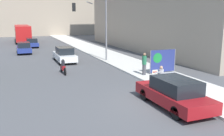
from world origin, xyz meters
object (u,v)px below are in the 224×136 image
at_px(protest_banner, 163,61).
at_px(traffic_light_pole, 94,20).
at_px(jogger_on_sidewalk, 144,64).
at_px(car_on_road_midblock, 24,48).
at_px(city_bus_on_road, 22,33).
at_px(motorcycle_on_road, 63,67).
at_px(parked_car_curbside, 174,93).
at_px(car_on_road_nearest, 65,55).
at_px(car_on_road_distant, 32,43).
at_px(seated_protester, 161,74).

relative_size(protest_banner, traffic_light_pole, 0.38).
bearing_deg(jogger_on_sidewalk, car_on_road_midblock, -70.18).
xyz_separation_m(protest_banner, traffic_light_pole, (-3.12, 7.92, 3.15)).
distance_m(city_bus_on_road, motorcycle_on_road, 29.20).
bearing_deg(jogger_on_sidewalk, motorcycle_on_road, -37.18).
xyz_separation_m(protest_banner, parked_car_curbside, (-3.56, -6.55, -0.37)).
bearing_deg(jogger_on_sidewalk, protest_banner, 175.77).
height_order(car_on_road_nearest, car_on_road_distant, car_on_road_nearest).
bearing_deg(seated_protester, protest_banner, 76.94).
distance_m(jogger_on_sidewalk, protest_banner, 1.68).
relative_size(seated_protester, city_bus_on_road, 0.11).
relative_size(traffic_light_pole, city_bus_on_road, 0.54).
bearing_deg(city_bus_on_road, parked_car_curbside, -81.69).
height_order(seated_protester, traffic_light_pole, traffic_light_pole).
height_order(seated_protester, car_on_road_distant, car_on_road_distant).
height_order(parked_car_curbside, city_bus_on_road, city_bus_on_road).
bearing_deg(car_on_road_distant, protest_banner, -70.47).
distance_m(seated_protester, parked_car_curbside, 4.15).
distance_m(car_on_road_nearest, motorcycle_on_road, 5.43).
xyz_separation_m(seated_protester, car_on_road_nearest, (-4.29, 11.44, -0.01)).
height_order(car_on_road_nearest, motorcycle_on_road, car_on_road_nearest).
relative_size(car_on_road_nearest, city_bus_on_road, 0.41).
distance_m(protest_banner, car_on_road_midblock, 19.39).
height_order(parked_car_curbside, car_on_road_midblock, parked_car_curbside).
bearing_deg(jogger_on_sidewalk, parked_car_curbside, 68.08).
height_order(protest_banner, parked_car_curbside, protest_banner).
xyz_separation_m(traffic_light_pole, car_on_road_nearest, (-3.03, 0.76, -3.51)).
xyz_separation_m(traffic_light_pole, car_on_road_midblock, (-6.63, 8.84, -3.56)).
distance_m(car_on_road_nearest, city_bus_on_road, 24.04).
distance_m(car_on_road_distant, motorcycle_on_road, 20.06).
bearing_deg(parked_car_curbside, jogger_on_sidewalk, 73.92).
bearing_deg(jogger_on_sidewalk, car_on_road_nearest, -68.68).
relative_size(parked_car_curbside, city_bus_on_road, 0.42).
height_order(jogger_on_sidewalk, car_on_road_distant, jogger_on_sidewalk).
relative_size(protest_banner, car_on_road_distant, 0.54).
relative_size(seated_protester, car_on_road_midblock, 0.29).
height_order(seated_protester, city_bus_on_road, city_bus_on_road).
relative_size(seated_protester, car_on_road_distant, 0.28).
bearing_deg(seated_protester, city_bus_on_road, 122.77).
relative_size(parked_car_curbside, car_on_road_midblock, 1.13).
xyz_separation_m(seated_protester, car_on_road_distant, (-6.44, 26.18, -0.07)).
bearing_deg(traffic_light_pole, car_on_road_distant, 108.48).
distance_m(traffic_light_pole, car_on_road_distant, 16.72).
bearing_deg(city_bus_on_road, protest_banner, -74.10).
bearing_deg(car_on_road_distant, parked_car_curbside, -81.00).
xyz_separation_m(jogger_on_sidewalk, protest_banner, (1.68, 0.05, 0.12)).
height_order(traffic_light_pole, car_on_road_distant, traffic_light_pole).
relative_size(protest_banner, motorcycle_on_road, 1.10).
relative_size(traffic_light_pole, car_on_road_distant, 1.41).
xyz_separation_m(jogger_on_sidewalk, parked_car_curbside, (-1.87, -6.50, -0.25)).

